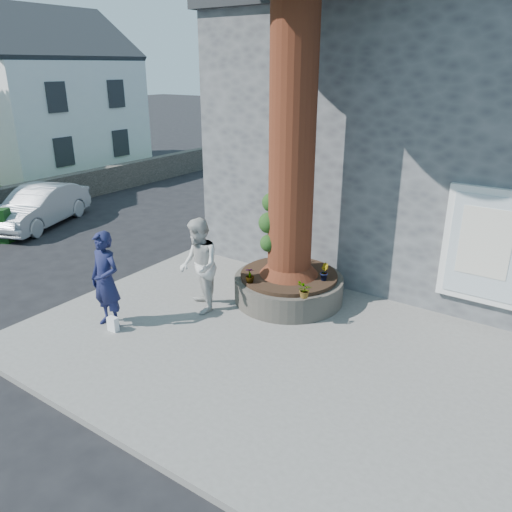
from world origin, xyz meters
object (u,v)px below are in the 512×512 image
Objects in this scene: man at (106,280)px; woman at (199,266)px; a_board_sign at (1,226)px; car_silver at (39,206)px; planter at (289,287)px.

woman is at bearing 55.91° from man.
woman reaches higher than a_board_sign.
woman is at bearing -33.72° from car_silver.
planter is 9.02m from a_board_sign.
car_silver is 3.83× the size of a_board_sign.
woman is 0.50× the size of car_silver.
woman is 1.93× the size of a_board_sign.
planter is 2.30× the size of a_board_sign.
car_silver is (-9.43, 0.33, 0.22)m from planter.
man is at bearing -45.93° from car_silver.
planter is at bearing 52.61° from man.
man reaches higher than car_silver.
woman reaches higher than man.
car_silver is at bearing -151.62° from woman.
man is at bearing -83.64° from woman.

